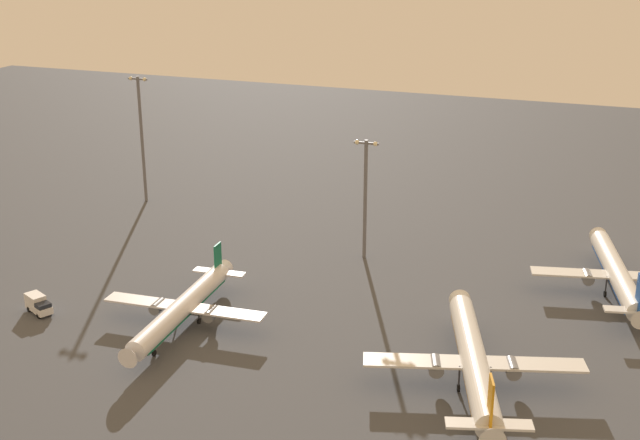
# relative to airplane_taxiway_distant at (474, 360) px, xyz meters

# --- Properties ---
(ground_plane) EXTENTS (416.00, 416.00, 0.00)m
(ground_plane) POSITION_rel_airplane_taxiway_distant_xyz_m (-47.88, 2.89, -3.87)
(ground_plane) COLOR #424449
(airplane_taxiway_distant) EXTENTS (30.68, 39.03, 10.24)m
(airplane_taxiway_distant) POSITION_rel_airplane_taxiway_distant_xyz_m (0.00, 0.00, 0.00)
(airplane_taxiway_distant) COLOR silver
(airplane_taxiway_distant) RESTS_ON ground
(airplane_mid_apron) EXTENTS (27.53, 35.35, 9.06)m
(airplane_mid_apron) POSITION_rel_airplane_taxiway_distant_xyz_m (-47.27, 1.77, -0.45)
(airplane_mid_apron) COLOR white
(airplane_mid_apron) RESTS_ON ground
(airplane_far_stand) EXTENTS (29.72, 37.92, 9.82)m
(airplane_far_stand) POSITION_rel_airplane_taxiway_distant_xyz_m (17.59, 40.25, -0.16)
(airplane_far_stand) COLOR silver
(airplane_far_stand) RESTS_ON ground
(catering_truck) EXTENTS (6.11, 4.57, 3.05)m
(catering_truck) POSITION_rel_airplane_taxiway_distant_xyz_m (-72.62, -2.31, -2.29)
(catering_truck) COLOR white
(catering_truck) RESTS_ON ground
(apron_light_west) EXTENTS (4.80, 0.90, 29.47)m
(apron_light_west) POSITION_rel_airplane_taxiway_distant_xyz_m (-88.19, 56.56, 12.75)
(apron_light_west) COLOR slate
(apron_light_west) RESTS_ON ground
(apron_light_central) EXTENTS (4.80, 0.90, 23.59)m
(apron_light_central) POSITION_rel_airplane_taxiway_distant_xyz_m (-29.14, 40.76, 9.73)
(apron_light_central) COLOR slate
(apron_light_central) RESTS_ON ground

